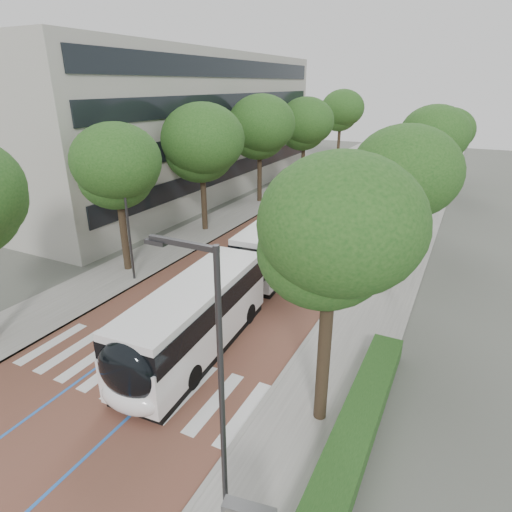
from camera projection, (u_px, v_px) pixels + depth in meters
The scene contains 20 objects.
ground at pixel (116, 387), 16.78m from camera, with size 160.00×160.00×0.00m, color #51544C.
road at pixel (362, 186), 49.91m from camera, with size 11.00×140.00×0.02m, color brown.
sidewalk_left at pixel (302, 179), 53.02m from camera, with size 4.00×140.00×0.12m, color gray.
sidewalk_right at pixel (431, 192), 46.77m from camera, with size 4.00×140.00×0.12m, color gray.
kerb_left at pixel (317, 181), 52.23m from camera, with size 0.20×140.00×0.14m, color gray.
kerb_right at pixel (412, 190), 47.56m from camera, with size 0.20×140.00×0.14m, color gray.
zebra_crossing at pixel (137, 374), 17.51m from camera, with size 10.55×3.60×0.01m.
lane_line_left at pixel (349, 184), 50.57m from camera, with size 0.12×126.00×0.01m, color blue.
lane_line_right at pixel (376, 187), 49.24m from camera, with size 0.12×126.00×0.01m, color blue.
office_building at pixel (159, 125), 45.46m from camera, with size 18.11×40.00×14.00m.
hedge at pixel (343, 463), 12.80m from camera, with size 1.20×14.00×0.80m, color #184116.
streetlight_near at pixel (214, 379), 9.73m from camera, with size 1.82×0.20×8.00m.
streetlight_far at pixel (400, 178), 30.44m from camera, with size 1.82×0.20×8.00m.
lamp_post_left at pixel (127, 215), 24.40m from camera, with size 0.14×0.14×8.00m, color #313234.
trees_left at pixel (261, 133), 40.80m from camera, with size 6.49×60.80×9.80m.
trees_right at pixel (422, 155), 31.12m from camera, with size 5.78×47.33×9.04m.
lead_bus at pixel (234, 283), 21.80m from camera, with size 3.61×18.51×3.20m.
bus_queued_0 at pixel (336, 207), 35.16m from camera, with size 2.64×12.42×3.20m.
bus_queued_1 at pixel (377, 178), 46.30m from camera, with size 2.83×12.46×3.20m.
bus_queued_2 at pixel (395, 161), 56.26m from camera, with size 2.74×12.44×3.20m.
Camera 1 is at (11.05, -9.69, 11.08)m, focal length 30.00 mm.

